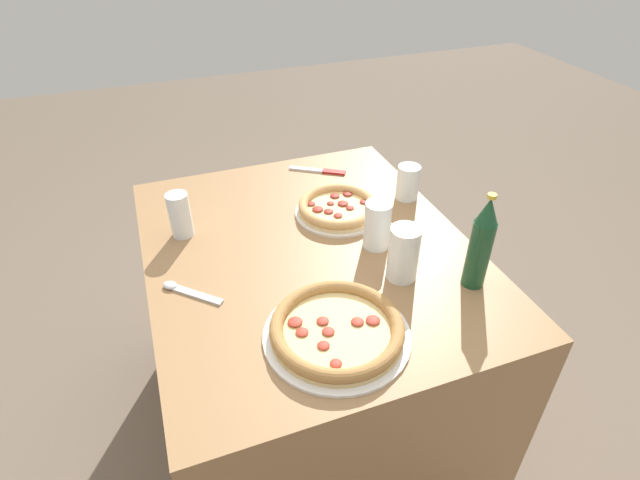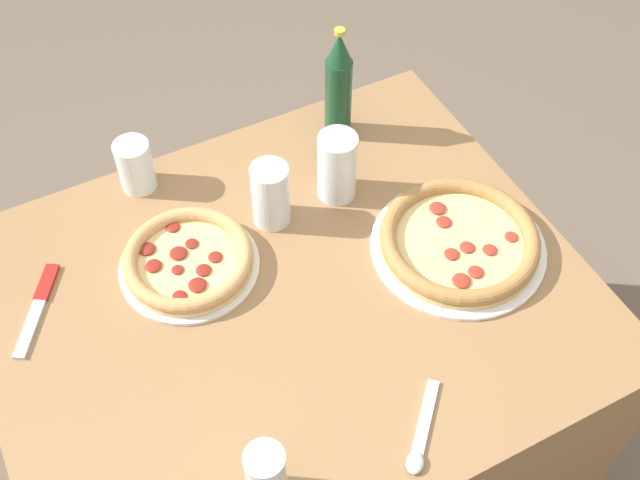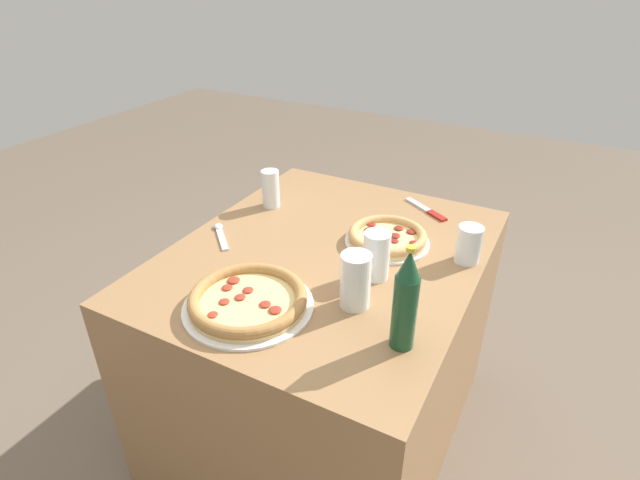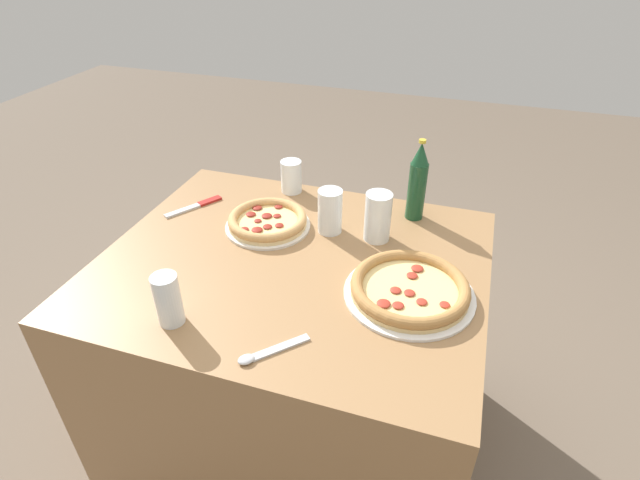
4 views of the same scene
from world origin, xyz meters
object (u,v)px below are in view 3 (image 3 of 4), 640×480
Objects in this scene: pizza_salami at (387,237)px; beer_bottle at (406,301)px; pizza_margherita at (248,300)px; glass_red_wine at (376,257)px; spoon at (220,233)px; glass_lemonade at (355,283)px; glass_iced_tea at (469,245)px; knife at (427,210)px; glass_cola at (271,190)px.

beer_bottle is (0.42, 0.20, 0.10)m from pizza_salami.
glass_red_wine is (-0.28, 0.23, 0.04)m from pizza_margherita.
glass_red_wine is at bearing 11.69° from pizza_salami.
spoon is (-0.22, -0.69, -0.12)m from beer_bottle.
beer_bottle is at bearing 72.48° from spoon.
pizza_salami is at bearing -172.82° from glass_lemonade.
beer_bottle is (0.43, -0.04, 0.07)m from glass_iced_tea.
glass_lemonade is 1.06× the size of spoon.
glass_lemonade reaches higher than pizza_salami.
pizza_salami is at bearing -87.02° from glass_iced_tea.
pizza_salami is 1.44× the size of knife.
knife is at bearing 171.24° from pizza_salami.
glass_lemonade is 0.57× the size of beer_bottle.
beer_bottle is at bearing 61.37° from glass_lemonade.
glass_lemonade reaches higher than glass_cola.
knife is at bearing 179.98° from glass_lemonade.
spoon is at bearing -131.92° from pizza_margherita.
glass_red_wine is 0.98× the size of spoon.
glass_red_wine is 0.75× the size of knife.
glass_cola reaches higher than pizza_salami.
glass_iced_tea is at bearing 138.06° from pizza_margherita.
pizza_margherita is 0.41m from beer_bottle.
glass_red_wine is at bearing 140.75° from pizza_margherita.
pizza_margherita is at bearing -59.52° from glass_lemonade.
pizza_margherita is 1.83× the size of knife.
knife is (-0.22, 0.50, -0.06)m from glass_cola.
glass_red_wine is at bearing 64.29° from glass_cola.
glass_cola is at bearing 172.98° from spoon.
pizza_margherita is 2.24× the size of glass_lemonade.
glass_cola is at bearing -93.19° from glass_iced_tea.
pizza_margherita is 0.78m from knife.
pizza_salami is at bearing -168.31° from glass_red_wine.
glass_cola is at bearing -115.71° from glass_red_wine.
glass_lemonade is (0.35, -0.20, 0.01)m from glass_iced_tea.
spoon is (0.21, -0.73, -0.05)m from glass_iced_tea.
glass_iced_tea is at bearing 37.52° from knife.
pizza_salami is 0.25m from glass_iced_tea.
beer_bottle is (0.09, 0.16, 0.06)m from glass_lemonade.
beer_bottle reaches higher than knife.
pizza_salami is (-0.47, 0.19, -0.00)m from pizza_margherita.
spoon is (-0.27, -0.30, -0.02)m from pizza_margherita.
glass_red_wine is (0.19, 0.04, 0.04)m from pizza_salami.
knife is (-0.27, 0.04, -0.02)m from pizza_salami.
glass_red_wine is at bearing -178.83° from glass_lemonade.
pizza_margherita is 0.27m from glass_lemonade.
glass_red_wine is 0.52× the size of beer_bottle.
glass_cola is at bearing -96.42° from pizza_salami.
knife is at bearing 179.61° from glass_red_wine.
glass_cola reaches higher than pizza_margherita.
beer_bottle reaches higher than glass_red_wine.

